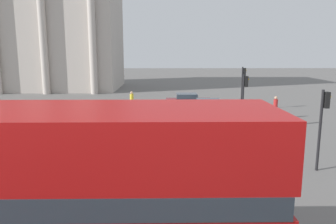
% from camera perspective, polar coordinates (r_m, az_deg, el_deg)
% --- Properties ---
extents(double_decker_bus, '(10.62, 2.73, 4.09)m').
position_cam_1_polar(double_decker_bus, '(7.64, -24.34, -12.95)').
color(double_decker_bus, black).
rests_on(double_decker_bus, ground_plane).
extents(plaza_building_left, '(22.71, 13.54, 20.23)m').
position_cam_1_polar(plaza_building_left, '(50.33, -21.86, 15.41)').
color(plaza_building_left, '#BCB2A8').
rests_on(plaza_building_left, ground_plane).
extents(traffic_light_near, '(0.42, 0.24, 3.61)m').
position_cam_1_polar(traffic_light_near, '(15.64, 25.34, -0.98)').
color(traffic_light_near, black).
rests_on(traffic_light_near, ground_plane).
extents(traffic_light_mid, '(0.42, 0.24, 3.71)m').
position_cam_1_polar(traffic_light_mid, '(22.17, 13.14, 3.06)').
color(traffic_light_mid, black).
rests_on(traffic_light_mid, ground_plane).
extents(traffic_light_far, '(0.42, 0.24, 3.87)m').
position_cam_1_polar(traffic_light_far, '(29.64, 12.92, 5.08)').
color(traffic_light_far, black).
rests_on(traffic_light_far, ground_plane).
extents(car_maroon, '(4.20, 1.93, 1.35)m').
position_cam_1_polar(car_maroon, '(30.49, 3.54, 2.02)').
color(car_maroon, black).
rests_on(car_maroon, ground_plane).
extents(car_white, '(4.20, 1.93, 1.35)m').
position_cam_1_polar(car_white, '(27.10, 7.33, 0.88)').
color(car_white, black).
rests_on(car_white, ground_plane).
extents(pedestrian_yellow, '(0.32, 0.32, 1.80)m').
position_cam_1_polar(pedestrian_yellow, '(28.61, -6.33, 2.10)').
color(pedestrian_yellow, '#282B33').
rests_on(pedestrian_yellow, ground_plane).
extents(pedestrian_white, '(0.32, 0.32, 1.61)m').
position_cam_1_polar(pedestrian_white, '(15.08, -14.89, -6.38)').
color(pedestrian_white, '#282B33').
rests_on(pedestrian_white, ground_plane).
extents(pedestrian_red, '(0.32, 0.32, 1.78)m').
position_cam_1_polar(pedestrian_red, '(26.75, 18.21, 1.02)').
color(pedestrian_red, '#282B33').
rests_on(pedestrian_red, ground_plane).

